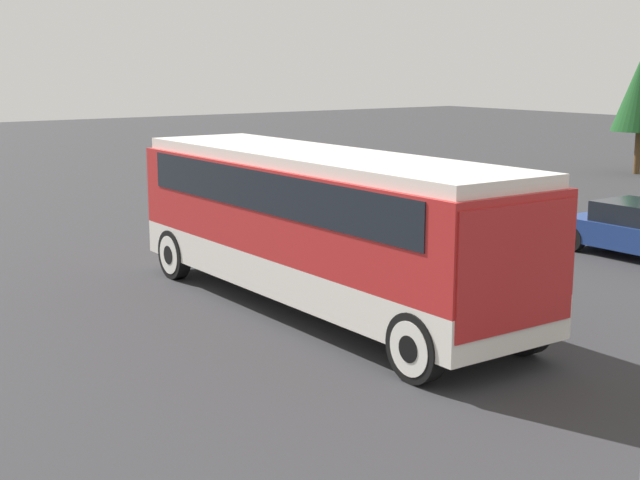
# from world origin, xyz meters

# --- Properties ---
(ground_plane) EXTENTS (120.00, 120.00, 0.00)m
(ground_plane) POSITION_xyz_m (0.00, 0.00, 0.00)
(ground_plane) COLOR #2D2D30
(tour_bus) EXTENTS (9.83, 2.59, 3.00)m
(tour_bus) POSITION_xyz_m (0.10, 0.00, 1.81)
(tour_bus) COLOR silver
(tour_bus) RESTS_ON ground_plane
(parked_car_near) EXTENTS (4.51, 1.92, 1.51)m
(parked_car_near) POSITION_xyz_m (-4.73, 5.01, 0.75)
(parked_car_near) COLOR #BCBCC1
(parked_car_near) RESTS_ON ground_plane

